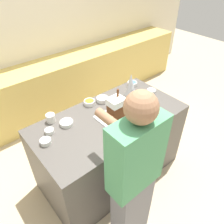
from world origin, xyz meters
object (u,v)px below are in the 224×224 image
object	(u,v)px
candy_bowl_center_rear	(49,131)
candy_bowl_far_left	(90,102)
candy_bowl_behind_tray	(46,141)
candy_bowl_near_tray_right	(102,99)
gingerbread_house	(116,107)
mug	(51,118)
baking_tray	(116,116)
candy_bowl_front_corner	(151,91)
candy_bowl_far_right	(132,83)
candy_bowl_near_tray_left	(67,123)
person	(134,178)
decorative_tree	(131,85)

from	to	relation	value
candy_bowl_center_rear	candy_bowl_far_left	bearing A→B (deg)	13.19
candy_bowl_center_rear	candy_bowl_far_left	size ratio (longest dim) A/B	0.71
candy_bowl_behind_tray	candy_bowl_near_tray_right	bearing A→B (deg)	13.65
gingerbread_house	candy_bowl_behind_tray	world-z (taller)	gingerbread_house
gingerbread_house	candy_bowl_near_tray_right	bearing A→B (deg)	77.78
candy_bowl_center_rear	mug	world-z (taller)	mug
baking_tray	mug	bearing A→B (deg)	146.49
gingerbread_house	candy_bowl_center_rear	xyz separation A→B (m)	(-0.69, 0.24, -0.11)
candy_bowl_front_corner	candy_bowl_far_right	xyz separation A→B (m)	(-0.07, 0.28, 0.01)
gingerbread_house	candy_bowl_near_tray_right	xyz separation A→B (m)	(0.07, 0.33, -0.10)
gingerbread_house	candy_bowl_near_tray_left	world-z (taller)	gingerbread_house
baking_tray	candy_bowl_behind_tray	bearing A→B (deg)	171.02
candy_bowl_behind_tray	person	bearing A→B (deg)	-64.74
candy_bowl_center_rear	mug	distance (m)	0.18
gingerbread_house	mug	size ratio (longest dim) A/B	3.28
decorative_tree	candy_bowl_near_tray_right	bearing A→B (deg)	162.82
candy_bowl_far_left	person	size ratio (longest dim) A/B	0.07
mug	candy_bowl_near_tray_left	bearing A→B (deg)	-57.33
gingerbread_house	mug	xyz separation A→B (m)	(-0.59, 0.39, -0.09)
candy_bowl_far_left	candy_bowl_near_tray_left	world-z (taller)	candy_bowl_far_left
candy_bowl_center_rear	gingerbread_house	bearing A→B (deg)	-19.08
baking_tray	candy_bowl_near_tray_right	bearing A→B (deg)	77.72
baking_tray	candy_bowl_center_rear	xyz separation A→B (m)	(-0.69, 0.24, 0.02)
candy_bowl_near_tray_right	candy_bowl_near_tray_left	distance (m)	0.57
gingerbread_house	person	bearing A→B (deg)	-120.46
person	candy_bowl_near_tray_left	bearing A→B (deg)	95.30
candy_bowl_front_corner	baking_tray	bearing A→B (deg)	-173.03
baking_tray	candy_bowl_near_tray_left	size ratio (longest dim) A/B	2.91
mug	person	bearing A→B (deg)	-80.26
candy_bowl_near_tray_right	candy_bowl_center_rear	xyz separation A→B (m)	(-0.76, -0.09, -0.01)
baking_tray	candy_bowl_far_right	world-z (taller)	candy_bowl_far_right
decorative_tree	candy_bowl_far_left	xyz separation A→B (m)	(-0.52, 0.16, -0.12)
candy_bowl_far_left	candy_bowl_center_rear	bearing A→B (deg)	-166.81
baking_tray	gingerbread_house	size ratio (longest dim) A/B	1.27
decorative_tree	person	bearing A→B (deg)	-132.74
person	candy_bowl_far_left	bearing A→B (deg)	73.44
candy_bowl_near_tray_right	candy_bowl_front_corner	size ratio (longest dim) A/B	1.23
candy_bowl_front_corner	mug	bearing A→B (deg)	166.51
candy_bowl_center_rear	candy_bowl_near_tray_left	xyz separation A→B (m)	(0.20, -0.00, 0.00)
candy_bowl_far_left	person	xyz separation A→B (m)	(-0.32, -1.07, -0.06)
candy_bowl_behind_tray	gingerbread_house	bearing A→B (deg)	-8.96
gingerbread_house	candy_bowl_center_rear	world-z (taller)	gingerbread_house
candy_bowl_far_left	candy_bowl_near_tray_left	xyz separation A→B (m)	(-0.40, -0.14, -0.01)
gingerbread_house	candy_bowl_front_corner	distance (m)	0.70
gingerbread_house	candy_bowl_center_rear	distance (m)	0.74
gingerbread_house	candy_bowl_far_left	size ratio (longest dim) A/B	2.42
candy_bowl_far_right	person	distance (m)	1.47
candy_bowl_near_tray_right	candy_bowl_near_tray_left	bearing A→B (deg)	-170.08
baking_tray	gingerbread_house	distance (m)	0.13
candy_bowl_front_corner	mug	size ratio (longest dim) A/B	1.17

